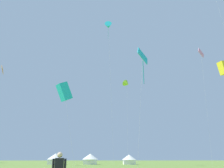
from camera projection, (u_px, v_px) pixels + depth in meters
kite_pink_diamond at (201, 54)px, 54.48m from camera, size 2.31×1.97×27.06m
kite_lime_delta at (127, 84)px, 55.55m from camera, size 2.48×3.51×19.90m
kite_cyan_box at (64, 92)px, 33.40m from camera, size 3.62×2.63×12.29m
kite_yellow_box at (223, 68)px, 39.77m from camera, size 3.21×1.69×17.85m
kite_cyan_delta at (108, 26)px, 53.81m from camera, size 2.11×2.49×32.40m
kite_orange_diamond at (2, 71)px, 59.04m from camera, size 1.66×2.92×24.76m
kite_cyan_diamond at (143, 57)px, 31.55m from camera, size 2.34×2.51×16.51m
festival_tent_center at (56, 158)px, 59.71m from camera, size 4.29×4.29×2.79m
festival_tent_left at (90, 158)px, 60.10m from camera, size 4.25×4.25×2.76m
festival_tent_right at (129, 159)px, 60.52m from camera, size 3.89×3.89×2.53m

